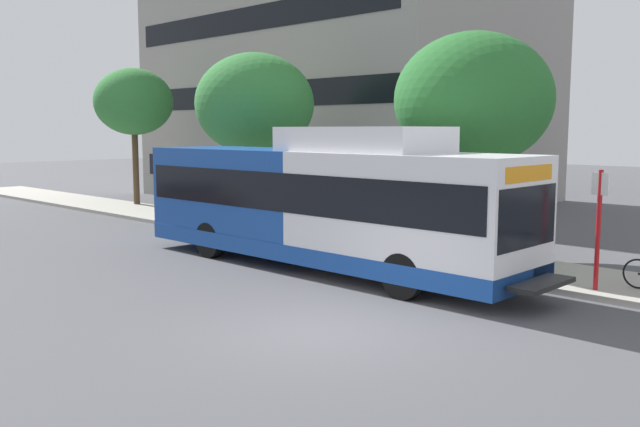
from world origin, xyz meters
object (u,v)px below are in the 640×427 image
at_px(bus_stop_sign_pole, 599,221).
at_px(street_tree_mid_block, 255,104).
at_px(transit_bus, 322,203).
at_px(street_tree_near_stop, 473,100).
at_px(street_tree_far_block, 134,102).

distance_m(bus_stop_sign_pole, street_tree_mid_block, 13.68).
relative_size(transit_bus, street_tree_near_stop, 2.01).
xyz_separation_m(bus_stop_sign_pole, street_tree_far_block, (2.15, 22.34, 3.19)).
bearing_deg(transit_bus, street_tree_near_stop, -25.53).
bearing_deg(street_tree_mid_block, transit_bus, -117.91).
relative_size(bus_stop_sign_pole, street_tree_far_block, 0.42).
height_order(transit_bus, street_tree_mid_block, street_tree_mid_block).
height_order(street_tree_near_stop, street_tree_far_block, street_tree_far_block).
xyz_separation_m(bus_stop_sign_pole, street_tree_mid_block, (1.70, 13.27, 2.85)).
distance_m(bus_stop_sign_pole, street_tree_near_stop, 5.59).
bearing_deg(transit_bus, street_tree_mid_block, 62.09).
bearing_deg(street_tree_far_block, transit_bus, -104.45).
bearing_deg(street_tree_near_stop, street_tree_far_block, 89.66).
height_order(transit_bus, street_tree_near_stop, street_tree_near_stop).
relative_size(transit_bus, street_tree_mid_block, 1.98).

